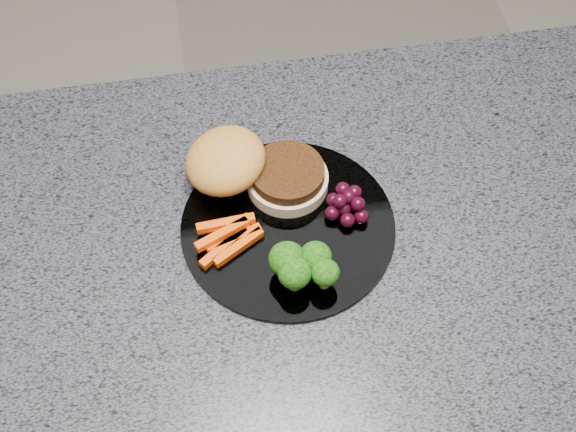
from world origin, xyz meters
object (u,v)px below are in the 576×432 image
object	(u,v)px
island_cabinet	(226,401)
burger	(248,169)
plate	(288,227)
grape_bunch	(348,204)

from	to	relation	value
island_cabinet	burger	distance (m)	0.51
plate	burger	size ratio (longest dim) A/B	1.46
island_cabinet	burger	bearing A→B (deg)	52.90
island_cabinet	burger	size ratio (longest dim) A/B	6.74
burger	grape_bunch	size ratio (longest dim) A/B	3.25
island_cabinet	grape_bunch	bearing A→B (deg)	9.11
grape_bunch	plate	bearing A→B (deg)	-172.69
burger	plate	bearing A→B (deg)	-61.14
grape_bunch	burger	bearing A→B (deg)	149.81
plate	burger	xyz separation A→B (m)	(-0.04, 0.07, 0.03)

